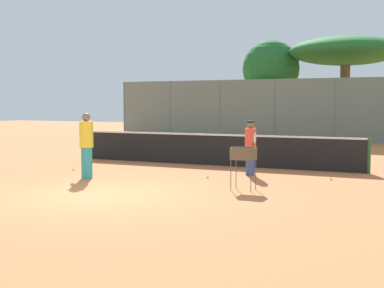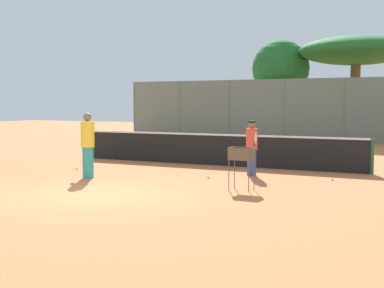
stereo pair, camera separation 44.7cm
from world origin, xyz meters
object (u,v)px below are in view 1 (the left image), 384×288
Objects in this scene: player_white_outfit at (250,147)px; parked_car at (260,125)px; player_red_cap at (86,145)px; ball_cart at (243,157)px; tennis_net at (212,149)px.

player_white_outfit is 0.38× the size of parked_car.
player_red_cap reaches higher than ball_cart.
ball_cart is (0.71, -2.57, -0.03)m from player_white_outfit.
player_red_cap is 1.76× the size of ball_cart.
tennis_net is 2.45× the size of parked_car.
tennis_net is 6.46× the size of player_white_outfit.
parked_car is at bearing 164.91° from player_white_outfit.
player_white_outfit is 20.11m from parked_car.
tennis_net is at bearing -164.86° from player_white_outfit.
player_red_cap is 0.44× the size of parked_car.
tennis_net is 2.74m from player_white_outfit.
player_red_cap is at bearing -89.64° from player_white_outfit.
player_red_cap is 4.66m from ball_cart.
player_white_outfit is at bearing -42.45° from tennis_net.
player_white_outfit is at bearing -72.68° from parked_car.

